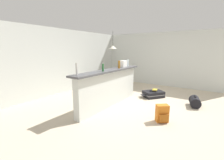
% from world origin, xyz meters
% --- Properties ---
extents(ground_plane, '(13.00, 13.00, 0.05)m').
position_xyz_m(ground_plane, '(0.00, 0.00, -0.03)').
color(ground_plane, beige).
extents(wall_back, '(6.60, 0.10, 2.50)m').
position_xyz_m(wall_back, '(0.00, 3.05, 1.25)').
color(wall_back, silver).
rests_on(wall_back, ground_plane).
extents(wall_right, '(0.10, 6.00, 2.50)m').
position_xyz_m(wall_right, '(3.05, 0.30, 1.25)').
color(wall_right, silver).
rests_on(wall_right, ground_plane).
extents(partition_half_wall, '(2.80, 0.20, 1.07)m').
position_xyz_m(partition_half_wall, '(-0.64, 0.58, 0.53)').
color(partition_half_wall, silver).
rests_on(partition_half_wall, ground_plane).
extents(bar_countertop, '(2.96, 0.40, 0.05)m').
position_xyz_m(bar_countertop, '(-0.64, 0.58, 1.09)').
color(bar_countertop, '#4C4C51').
rests_on(bar_countertop, partition_half_wall).
extents(bottle_white, '(0.06, 0.06, 0.29)m').
position_xyz_m(bottle_white, '(-1.93, 0.63, 1.26)').
color(bottle_white, silver).
rests_on(bottle_white, bar_countertop).
extents(bottle_green, '(0.06, 0.06, 0.21)m').
position_xyz_m(bottle_green, '(-1.06, 0.53, 1.22)').
color(bottle_green, '#2D6B38').
rests_on(bottle_green, bar_countertop).
extents(bottle_amber, '(0.07, 0.07, 0.25)m').
position_xyz_m(bottle_amber, '(-0.21, 0.53, 1.24)').
color(bottle_amber, '#9E661E').
rests_on(bottle_amber, bar_countertop).
extents(bottle_clear, '(0.07, 0.07, 0.24)m').
position_xyz_m(bottle_clear, '(0.58, 0.64, 1.24)').
color(bottle_clear, silver).
rests_on(bottle_clear, bar_countertop).
extents(grocery_bag, '(0.26, 0.18, 0.22)m').
position_xyz_m(grocery_bag, '(0.22, 0.63, 1.23)').
color(grocery_bag, silver).
rests_on(grocery_bag, bar_countertop).
extents(dining_table, '(1.10, 0.80, 0.74)m').
position_xyz_m(dining_table, '(1.34, 1.90, 0.65)').
color(dining_table, '#332319').
rests_on(dining_table, ground_plane).
extents(dining_chair_near_partition, '(0.46, 0.46, 0.93)m').
position_xyz_m(dining_chair_near_partition, '(1.32, 1.36, 0.52)').
color(dining_chair_near_partition, black).
rests_on(dining_chair_near_partition, ground_plane).
extents(pendant_lamp, '(0.34, 0.34, 0.81)m').
position_xyz_m(pendant_lamp, '(1.40, 1.85, 1.81)').
color(pendant_lamp, black).
extents(suitcase_flat_black, '(0.86, 0.81, 0.22)m').
position_xyz_m(suitcase_flat_black, '(0.93, -0.25, 0.11)').
color(suitcase_flat_black, black).
rests_on(suitcase_flat_black, ground_plane).
extents(duffel_bag_black, '(0.54, 0.40, 0.34)m').
position_xyz_m(duffel_bag_black, '(0.71, -1.63, 0.15)').
color(duffel_bag_black, black).
rests_on(duffel_bag_black, ground_plane).
extents(backpack_orange, '(0.34, 0.34, 0.42)m').
position_xyz_m(backpack_orange, '(-0.88, -1.11, 0.20)').
color(backpack_orange, orange).
rests_on(backpack_orange, ground_plane).
extents(book_stack, '(0.27, 0.26, 0.07)m').
position_xyz_m(book_stack, '(0.95, -0.26, 0.26)').
color(book_stack, black).
rests_on(book_stack, suitcase_flat_black).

